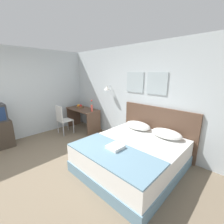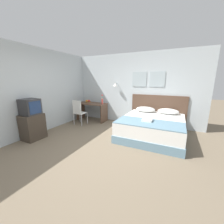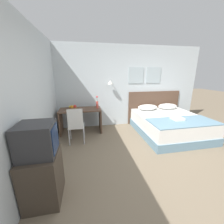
% 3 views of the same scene
% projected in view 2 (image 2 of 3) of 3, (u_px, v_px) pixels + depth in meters
% --- Properties ---
extents(ground_plane, '(24.00, 24.00, 0.00)m').
position_uv_depth(ground_plane, '(94.00, 151.00, 3.32)').
color(ground_plane, '#756651').
extents(wall_back, '(5.27, 0.31, 2.65)m').
position_uv_depth(wall_back, '(130.00, 89.00, 5.30)').
color(wall_back, silver).
rests_on(wall_back, ground_plane).
extents(wall_left, '(0.06, 5.58, 2.65)m').
position_uv_depth(wall_left, '(20.00, 93.00, 3.79)').
color(wall_left, silver).
rests_on(wall_left, ground_plane).
extents(bed, '(1.78, 1.96, 0.57)m').
position_uv_depth(bed, '(152.00, 127.00, 4.15)').
color(bed, '#66899E').
rests_on(bed, ground_plane).
extents(headboard, '(1.90, 0.06, 1.15)m').
position_uv_depth(headboard, '(157.00, 111.00, 4.97)').
color(headboard, brown).
rests_on(headboard, ground_plane).
extents(pillow_left, '(0.67, 0.41, 0.18)m').
position_uv_depth(pillow_left, '(146.00, 109.00, 4.86)').
color(pillow_left, white).
rests_on(pillow_left, bed).
extents(pillow_right, '(0.67, 0.41, 0.18)m').
position_uv_depth(pillow_right, '(168.00, 111.00, 4.54)').
color(pillow_right, white).
rests_on(pillow_right, bed).
extents(throw_blanket, '(1.73, 0.78, 0.02)m').
position_uv_depth(throw_blanket, '(149.00, 123.00, 3.58)').
color(throw_blanket, '#66899E').
rests_on(throw_blanket, bed).
extents(folded_towel_near_foot, '(0.26, 0.28, 0.06)m').
position_uv_depth(folded_towel_near_foot, '(147.00, 120.00, 3.72)').
color(folded_towel_near_foot, white).
rests_on(folded_towel_near_foot, throw_blanket).
extents(desk, '(1.23, 0.59, 0.74)m').
position_uv_depth(desk, '(92.00, 108.00, 5.74)').
color(desk, brown).
rests_on(desk, ground_plane).
extents(desk_chair, '(0.40, 0.40, 0.95)m').
position_uv_depth(desk_chair, '(79.00, 111.00, 5.14)').
color(desk_chair, white).
rests_on(desk_chair, ground_plane).
extents(fruit_bowl, '(0.27, 0.26, 0.13)m').
position_uv_depth(fruit_bowl, '(88.00, 102.00, 5.80)').
color(fruit_bowl, brown).
rests_on(fruit_bowl, desk).
extents(flower_vase, '(0.07, 0.07, 0.38)m').
position_uv_depth(flower_vase, '(102.00, 100.00, 5.44)').
color(flower_vase, '#D14C42').
rests_on(flower_vase, desk).
extents(tv_stand, '(0.46, 0.55, 0.73)m').
position_uv_depth(tv_stand, '(33.00, 127.00, 3.94)').
color(tv_stand, '#3D3328').
rests_on(tv_stand, ground_plane).
extents(television, '(0.45, 0.42, 0.44)m').
position_uv_depth(television, '(30.00, 107.00, 3.81)').
color(television, '#2D2D30').
rests_on(television, tv_stand).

